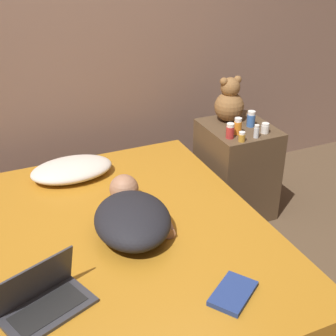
{
  "coord_description": "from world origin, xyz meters",
  "views": [
    {
      "loc": [
        -0.55,
        -1.84,
        1.85
      ],
      "look_at": [
        0.36,
        0.23,
        0.64
      ],
      "focal_mm": 50.0,
      "sensor_mm": 36.0,
      "label": 1
    }
  ],
  "objects_px": {
    "laptop": "(43,299)",
    "bottle_white": "(265,128)",
    "bottle_orange": "(238,126)",
    "bottle_amber": "(242,137)",
    "pillow": "(72,169)",
    "book": "(233,293)",
    "person_lying": "(132,216)",
    "teddy_bear": "(229,102)",
    "bottle_blue": "(251,119)",
    "bottle_red": "(230,131)",
    "bottle_clear": "(256,131)"
  },
  "relations": [
    {
      "from": "pillow",
      "to": "bottle_orange",
      "type": "height_order",
      "value": "bottle_orange"
    },
    {
      "from": "bottle_clear",
      "to": "bottle_red",
      "type": "relative_size",
      "value": 0.87
    },
    {
      "from": "person_lying",
      "to": "bottle_clear",
      "type": "height_order",
      "value": "bottle_clear"
    },
    {
      "from": "person_lying",
      "to": "bottle_blue",
      "type": "distance_m",
      "value": 1.16
    },
    {
      "from": "teddy_bear",
      "to": "book",
      "type": "distance_m",
      "value": 1.51
    },
    {
      "from": "bottle_blue",
      "to": "bottle_orange",
      "type": "bearing_deg",
      "value": -153.67
    },
    {
      "from": "bottle_clear",
      "to": "bottle_red",
      "type": "bearing_deg",
      "value": 158.26
    },
    {
      "from": "person_lying",
      "to": "pillow",
      "type": "bearing_deg",
      "value": 114.02
    },
    {
      "from": "person_lying",
      "to": "bottle_red",
      "type": "bearing_deg",
      "value": 39.46
    },
    {
      "from": "laptop",
      "to": "book",
      "type": "height_order",
      "value": "laptop"
    },
    {
      "from": "laptop",
      "to": "bottle_white",
      "type": "xyz_separation_m",
      "value": [
        1.56,
        0.77,
        0.16
      ]
    },
    {
      "from": "bottle_white",
      "to": "bottle_red",
      "type": "height_order",
      "value": "bottle_red"
    },
    {
      "from": "bottle_amber",
      "to": "bottle_red",
      "type": "bearing_deg",
      "value": 119.35
    },
    {
      "from": "bottle_amber",
      "to": "book",
      "type": "height_order",
      "value": "bottle_amber"
    },
    {
      "from": "teddy_bear",
      "to": "bottle_white",
      "type": "distance_m",
      "value": 0.31
    },
    {
      "from": "pillow",
      "to": "laptop",
      "type": "relative_size",
      "value": 1.21
    },
    {
      "from": "laptop",
      "to": "teddy_bear",
      "type": "xyz_separation_m",
      "value": [
        1.45,
        1.05,
        0.26
      ]
    },
    {
      "from": "bottle_clear",
      "to": "bottle_white",
      "type": "height_order",
      "value": "bottle_clear"
    },
    {
      "from": "bottle_orange",
      "to": "book",
      "type": "distance_m",
      "value": 1.28
    },
    {
      "from": "pillow",
      "to": "bottle_amber",
      "type": "distance_m",
      "value": 1.05
    },
    {
      "from": "laptop",
      "to": "bottle_white",
      "type": "bearing_deg",
      "value": 4.8
    },
    {
      "from": "laptop",
      "to": "bottle_blue",
      "type": "xyz_separation_m",
      "value": [
        1.53,
        0.9,
        0.18
      ]
    },
    {
      "from": "teddy_bear",
      "to": "bottle_amber",
      "type": "bearing_deg",
      "value": -106.37
    },
    {
      "from": "bottle_blue",
      "to": "book",
      "type": "xyz_separation_m",
      "value": [
        -0.8,
        -1.14,
        -0.22
      ]
    },
    {
      "from": "person_lying",
      "to": "teddy_bear",
      "type": "relative_size",
      "value": 2.17
    },
    {
      "from": "bottle_orange",
      "to": "book",
      "type": "bearing_deg",
      "value": -121.47
    },
    {
      "from": "person_lying",
      "to": "bottle_orange",
      "type": "distance_m",
      "value": 1.01
    },
    {
      "from": "person_lying",
      "to": "bottle_white",
      "type": "distance_m",
      "value": 1.13
    },
    {
      "from": "person_lying",
      "to": "book",
      "type": "relative_size",
      "value": 2.54
    },
    {
      "from": "person_lying",
      "to": "bottle_blue",
      "type": "height_order",
      "value": "bottle_blue"
    },
    {
      "from": "bottle_red",
      "to": "bottle_blue",
      "type": "bearing_deg",
      "value": 25.7
    },
    {
      "from": "bottle_orange",
      "to": "bottle_amber",
      "type": "bearing_deg",
      "value": -107.76
    },
    {
      "from": "bottle_blue",
      "to": "book",
      "type": "bearing_deg",
      "value": -124.97
    },
    {
      "from": "pillow",
      "to": "bottle_blue",
      "type": "distance_m",
      "value": 1.19
    },
    {
      "from": "laptop",
      "to": "bottle_orange",
      "type": "height_order",
      "value": "bottle_orange"
    },
    {
      "from": "bottle_amber",
      "to": "person_lying",
      "type": "bearing_deg",
      "value": -157.12
    },
    {
      "from": "bottle_blue",
      "to": "bottle_red",
      "type": "relative_size",
      "value": 1.09
    },
    {
      "from": "person_lying",
      "to": "bottle_amber",
      "type": "bearing_deg",
      "value": 34.25
    },
    {
      "from": "teddy_bear",
      "to": "bottle_white",
      "type": "bearing_deg",
      "value": -68.42
    },
    {
      "from": "bottle_orange",
      "to": "book",
      "type": "xyz_separation_m",
      "value": [
        -0.66,
        -1.07,
        -0.22
      ]
    },
    {
      "from": "person_lying",
      "to": "book",
      "type": "height_order",
      "value": "person_lying"
    },
    {
      "from": "person_lying",
      "to": "book",
      "type": "bearing_deg",
      "value": -58.6
    },
    {
      "from": "teddy_bear",
      "to": "bottle_white",
      "type": "xyz_separation_m",
      "value": [
        0.11,
        -0.27,
        -0.1
      ]
    },
    {
      "from": "bottle_clear",
      "to": "pillow",
      "type": "bearing_deg",
      "value": 165.18
    },
    {
      "from": "bottle_clear",
      "to": "book",
      "type": "bearing_deg",
      "value": -126.89
    },
    {
      "from": "bottle_blue",
      "to": "bottle_amber",
      "type": "distance_m",
      "value": 0.25
    },
    {
      "from": "pillow",
      "to": "teddy_bear",
      "type": "distance_m",
      "value": 1.12
    },
    {
      "from": "person_lying",
      "to": "laptop",
      "type": "relative_size",
      "value": 1.63
    },
    {
      "from": "person_lying",
      "to": "bottle_amber",
      "type": "height_order",
      "value": "bottle_amber"
    },
    {
      "from": "pillow",
      "to": "bottle_red",
      "type": "height_order",
      "value": "bottle_red"
    }
  ]
}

